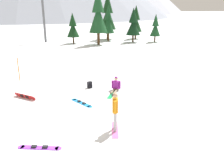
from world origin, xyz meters
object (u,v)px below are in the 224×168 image
(pine_tree_slender, at_px, (133,24))
(ski_lift_tower, at_px, (43,10))
(pine_tree_young, at_px, (155,27))
(pine_tree_broad, at_px, (73,27))
(loose_snowboard_far_spare, at_px, (25,96))
(loose_snowboard_near_right, at_px, (40,147))
(pine_tree_leaning, at_px, (136,21))
(pine_tree_tall, at_px, (108,14))
(trail_marker_pole, at_px, (19,69))
(pine_tree_short, at_px, (98,14))
(snowboarder_foreground, at_px, (115,111))
(loose_snowboard_near_left, at_px, (82,103))
(backpack_black, at_px, (90,85))
(snowboarder_midground, at_px, (115,86))
(pine_tree_twin, at_px, (108,21))

(pine_tree_slender, distance_m, ski_lift_tower, 14.42)
(pine_tree_young, bearing_deg, pine_tree_broad, 175.72)
(loose_snowboard_far_spare, relative_size, loose_snowboard_near_right, 0.81)
(pine_tree_leaning, bearing_deg, pine_tree_tall, 174.84)
(trail_marker_pole, relative_size, pine_tree_broad, 0.39)
(pine_tree_short, bearing_deg, pine_tree_slender, 13.05)
(loose_snowboard_near_right, height_order, trail_marker_pole, trail_marker_pole)
(snowboarder_foreground, bearing_deg, pine_tree_slender, 71.73)
(loose_snowboard_far_spare, bearing_deg, ski_lift_tower, 90.51)
(loose_snowboard_near_right, xyz_separation_m, pine_tree_slender, (12.36, 28.43, 2.94))
(pine_tree_tall, distance_m, pine_tree_broad, 7.80)
(loose_snowboard_near_left, distance_m, loose_snowboard_far_spare, 3.66)
(backpack_black, bearing_deg, pine_tree_short, 79.58)
(snowboarder_foreground, xyz_separation_m, pine_tree_young, (12.75, 27.25, 1.46))
(pine_tree_tall, bearing_deg, ski_lift_tower, -170.87)
(snowboarder_midground, distance_m, loose_snowboard_near_left, 2.93)
(pine_tree_young, height_order, ski_lift_tower, ski_lift_tower)
(pine_tree_tall, bearing_deg, pine_tree_short, -112.88)
(backpack_black, bearing_deg, snowboarder_foreground, -85.98)
(ski_lift_tower, bearing_deg, loose_snowboard_far_spare, -89.49)
(pine_tree_young, bearing_deg, pine_tree_tall, 142.62)
(loose_snowboard_near_right, relative_size, backpack_black, 3.75)
(loose_snowboard_near_right, xyz_separation_m, pine_tree_tall, (9.13, 33.28, 4.28))
(backpack_black, xyz_separation_m, ski_lift_tower, (-4.37, 24.62, 4.78))
(snowboarder_midground, distance_m, trail_marker_pole, 7.60)
(loose_snowboard_near_left, bearing_deg, pine_tree_tall, 76.21)
(pine_tree_twin, relative_size, ski_lift_tower, 0.71)
(trail_marker_pole, xyz_separation_m, pine_tree_broad, (5.05, 19.39, 1.64))
(pine_tree_young, xyz_separation_m, pine_tree_leaning, (-1.83, 4.79, 0.76))
(loose_snowboard_far_spare, height_order, pine_tree_tall, pine_tree_tall)
(snowboarder_foreground, xyz_separation_m, pine_tree_tall, (5.89, 32.49, 3.33))
(trail_marker_pole, height_order, pine_tree_leaning, pine_tree_leaning)
(pine_tree_broad, height_order, ski_lift_tower, ski_lift_tower)
(pine_tree_young, distance_m, pine_tree_twin, 7.80)
(loose_snowboard_far_spare, bearing_deg, loose_snowboard_near_left, -23.89)
(trail_marker_pole, xyz_separation_m, pine_tree_short, (8.72, 17.45, 3.58))
(pine_tree_short, bearing_deg, ski_lift_tower, 150.93)
(trail_marker_pole, distance_m, pine_tree_young, 25.93)
(loose_snowboard_near_left, bearing_deg, ski_lift_tower, 97.47)
(loose_snowboard_near_left, height_order, pine_tree_slender, pine_tree_slender)
(snowboarder_foreground, bearing_deg, backpack_black, 94.02)
(snowboarder_midground, distance_m, pine_tree_short, 21.63)
(pine_tree_slender, bearing_deg, loose_snowboard_near_left, -113.20)
(pine_tree_leaning, xyz_separation_m, pine_tree_slender, (-1.79, -4.39, -0.23))
(loose_snowboard_far_spare, xyz_separation_m, pine_tree_tall, (10.46, 27.51, 4.16))
(loose_snowboard_near_left, height_order, pine_tree_young, pine_tree_young)
(pine_tree_leaning, relative_size, pine_tree_twin, 0.98)
(loose_snowboard_far_spare, distance_m, ski_lift_tower, 26.25)
(loose_snowboard_near_left, distance_m, ski_lift_tower, 27.96)
(pine_tree_broad, xyz_separation_m, pine_tree_twin, (5.96, 1.92, 0.70))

